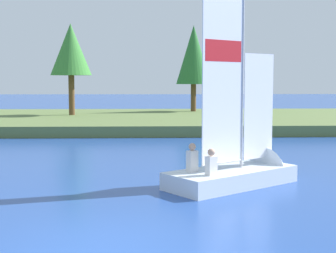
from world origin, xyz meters
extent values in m
plane|color=#234793|center=(0.00, 0.00, 0.00)|extent=(200.00, 200.00, 0.00)
cube|color=#5B703D|center=(0.00, 25.16, 0.30)|extent=(80.00, 15.98, 0.61)
cylinder|color=brown|center=(-4.53, 26.04, 1.99)|extent=(0.41, 0.41, 2.77)
cone|color=#387F33|center=(-4.53, 26.04, 5.15)|extent=(2.84, 2.84, 3.56)
cylinder|color=brown|center=(4.34, 29.76, 1.67)|extent=(0.41, 0.41, 2.13)
cone|color=#286B2D|center=(4.34, 29.76, 5.00)|extent=(2.70, 2.70, 4.54)
cube|color=silver|center=(3.21, 5.22, 0.24)|extent=(4.15, 3.62, 0.49)
cone|color=silver|center=(4.82, 6.38, 0.24)|extent=(1.64, 1.74, 1.43)
cylinder|color=#B7B7BC|center=(3.53, 5.45, 3.24)|extent=(0.08, 0.08, 5.50)
cube|color=white|center=(2.91, 5.00, 3.20)|extent=(1.26, 0.92, 4.92)
cube|color=red|center=(2.91, 5.00, 3.82)|extent=(1.14, 0.84, 0.59)
cube|color=white|center=(4.12, 5.88, 2.24)|extent=(1.02, 0.75, 3.11)
cylinder|color=#B7B7BC|center=(2.91, 5.00, 0.71)|extent=(1.28, 0.95, 0.06)
cube|color=silver|center=(2.51, 4.28, 0.74)|extent=(0.34, 0.33, 0.51)
sphere|color=tan|center=(2.51, 4.28, 1.11)|extent=(0.20, 0.20, 0.20)
cube|color=silver|center=(2.05, 4.81, 0.78)|extent=(0.34, 0.33, 0.59)
sphere|color=tan|center=(2.05, 4.81, 1.19)|extent=(0.20, 0.20, 0.20)
camera|label=1|loc=(0.85, -8.64, 3.01)|focal=52.75mm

